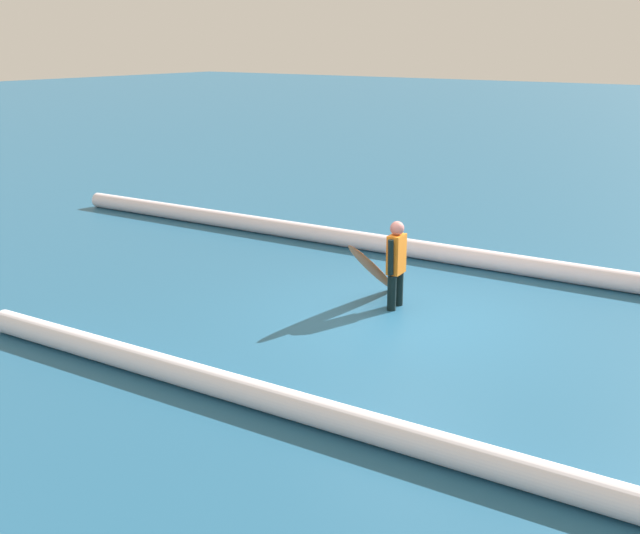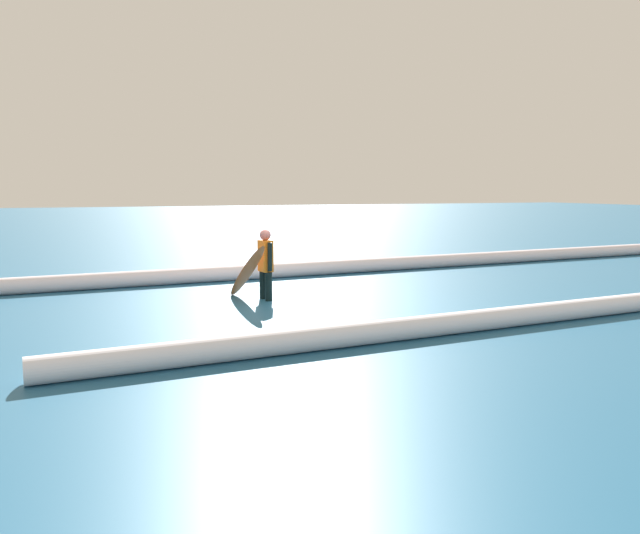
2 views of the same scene
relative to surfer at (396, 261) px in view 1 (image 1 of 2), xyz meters
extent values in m
plane|color=#21587C|center=(-0.39, 0.31, -0.77)|extent=(135.24, 135.24, 0.00)
cylinder|color=black|center=(-0.02, 0.14, -0.49)|extent=(0.14, 0.14, 0.57)
cylinder|color=black|center=(0.02, -0.14, -0.49)|extent=(0.14, 0.14, 0.57)
cube|color=orange|center=(0.00, 0.00, 0.11)|extent=(0.24, 0.36, 0.62)
sphere|color=#B26C66|center=(0.00, 0.00, 0.52)|extent=(0.22, 0.22, 0.22)
cylinder|color=black|center=(-0.02, 0.21, 0.11)|extent=(0.09, 0.11, 0.56)
cylinder|color=black|center=(0.02, -0.21, 0.11)|extent=(0.09, 0.13, 0.56)
ellipsoid|color=#E55926|center=(0.40, 0.04, -0.19)|extent=(0.46, 1.72, 1.20)
ellipsoid|color=red|center=(0.40, 0.04, -0.19)|extent=(0.25, 1.37, 0.97)
cylinder|color=white|center=(-2.62, -2.94, -0.59)|extent=(25.30, 1.64, 0.36)
cylinder|color=white|center=(-2.99, 3.79, -0.61)|extent=(14.21, 1.17, 0.33)
camera|label=1|loc=(-5.73, 10.11, 3.31)|focal=43.36mm
camera|label=2|loc=(3.54, 11.68, 1.42)|focal=34.87mm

